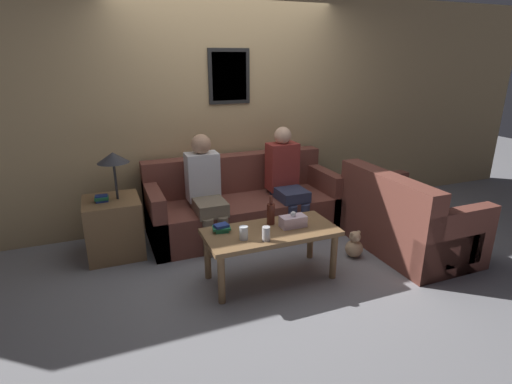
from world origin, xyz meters
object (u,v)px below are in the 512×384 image
coffee_table (271,237)px  teddy_bear (354,246)px  couch_side (405,223)px  couch_main (243,206)px  person_left (206,187)px  drinking_glass (244,233)px  person_right (286,177)px  wine_bottle (271,213)px

coffee_table → teddy_bear: (0.94, 0.06, -0.29)m
couch_side → teddy_bear: (-0.57, 0.04, -0.17)m
couch_main → teddy_bear: couch_main is taller
couch_side → person_left: (-1.84, 0.93, 0.32)m
drinking_glass → teddy_bear: 1.30m
person_right → drinking_glass: bearing=-130.6°
teddy_bear → drinking_glass: bearing=-173.4°
coffee_table → person_right: bearing=57.6°
couch_side → coffee_table: bearing=90.7°
coffee_table → person_right: size_ratio=1.00×
wine_bottle → person_right: person_right is taller
wine_bottle → person_right: 1.00m
couch_main → person_left: bearing=-162.2°
coffee_table → drinking_glass: (-0.28, -0.08, 0.12)m
couch_side → coffee_table: size_ratio=1.12×
wine_bottle → person_left: bearing=115.0°
wine_bottle → drinking_glass: bearing=-148.0°
person_right → teddy_bear: (0.33, -0.90, -0.50)m
couch_main → coffee_table: 1.11m
couch_main → coffee_table: (-0.14, -1.10, 0.11)m
person_left → coffee_table: bearing=-70.9°
teddy_bear → person_right: bearing=110.3°
couch_side → drinking_glass: size_ratio=11.40×
couch_side → wine_bottle: couch_side is taller
couch_side → wine_bottle: (-1.46, 0.11, 0.28)m
person_left → person_right: bearing=0.6°
person_left → teddy_bear: person_left is taller
person_left → teddy_bear: (1.27, -0.89, -0.50)m
couch_side → person_left: person_left is taller
couch_main → person_left: 0.59m
person_left → person_right: person_right is taller
drinking_glass → wine_bottle: bearing=32.0°
wine_bottle → drinking_glass: size_ratio=2.36×
couch_main → drinking_glass: couch_main is taller
wine_bottle → drinking_glass: wine_bottle is taller
couch_side → person_right: person_right is taller
couch_side → person_left: 2.09m
drinking_glass → person_left: size_ratio=0.10×
coffee_table → person_left: bearing=109.1°
couch_main → person_right: 0.59m
drinking_glass → person_left: (-0.04, 1.03, 0.09)m
coffee_table → couch_side: bearing=0.7°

